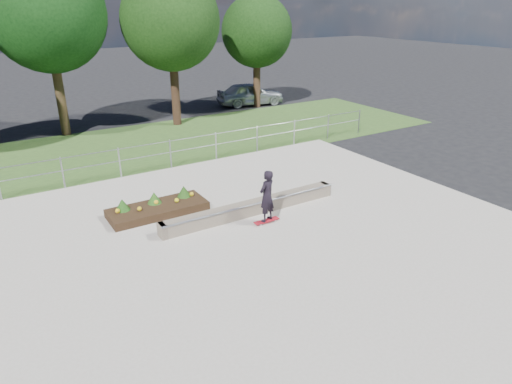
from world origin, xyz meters
TOP-DOWN VIEW (x-y plane):
  - ground at (0.00, 0.00)m, footprint 120.00×120.00m
  - grass_verge at (0.00, 11.00)m, footprint 30.00×8.00m
  - concrete_slab at (0.00, 0.00)m, footprint 15.00×15.00m
  - fence at (0.00, 7.50)m, footprint 20.06×0.06m
  - tree_mid_left at (-2.50, 15.00)m, footprint 5.25×5.25m
  - tree_mid_right at (3.00, 14.00)m, footprint 4.90×4.90m
  - tree_far_right at (9.00, 15.50)m, footprint 4.20×4.20m
  - grind_ledge at (0.49, 2.20)m, footprint 6.00×0.44m
  - planter_bed at (-1.96, 3.83)m, footprint 3.00×1.20m
  - skateboarder at (0.53, 1.43)m, footprint 0.80×0.54m
  - parked_car at (8.94, 16.19)m, footprint 4.44×2.42m

SIDE VIEW (x-z plane):
  - ground at x=0.00m, z-range 0.00..0.00m
  - grass_verge at x=0.00m, z-range 0.00..0.02m
  - concrete_slab at x=0.00m, z-range 0.00..0.06m
  - planter_bed at x=-1.96m, z-range -0.06..0.55m
  - grind_ledge at x=0.49m, z-range 0.05..0.48m
  - parked_car at x=8.94m, z-range 0.00..1.43m
  - fence at x=0.00m, z-range 0.17..1.37m
  - skateboarder at x=0.53m, z-range 0.09..1.74m
  - tree_far_right at x=9.00m, z-range 1.18..7.78m
  - tree_mid_right at x=3.00m, z-range 1.38..9.08m
  - tree_mid_left at x=-2.50m, z-range 1.48..9.73m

